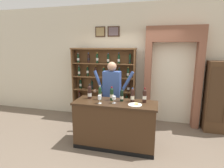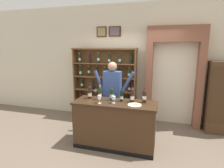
{
  "view_description": "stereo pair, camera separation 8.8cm",
  "coord_description": "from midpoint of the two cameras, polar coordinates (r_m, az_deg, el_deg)",
  "views": [
    {
      "loc": [
        0.76,
        -3.43,
        2.07
      ],
      "look_at": [
        -0.18,
        0.18,
        1.3
      ],
      "focal_mm": 28.99,
      "sensor_mm": 36.0,
      "label": 1
    },
    {
      "loc": [
        0.84,
        -3.41,
        2.07
      ],
      "look_at": [
        -0.18,
        0.18,
        1.3
      ],
      "focal_mm": 28.99,
      "sensor_mm": 36.0,
      "label": 2
    }
  ],
  "objects": [
    {
      "name": "tasting_bottle_rosso",
      "position": [
        3.69,
        5.81,
        -3.51
      ],
      "size": [
        0.08,
        0.08,
        0.29
      ],
      "color": "black",
      "rests_on": "tasting_counter"
    },
    {
      "name": "shopkeeper",
      "position": [
        4.28,
        -0.59,
        -1.85
      ],
      "size": [
        1.0,
        0.22,
        1.73
      ],
      "color": "#2D3347",
      "rests_on": "ground"
    },
    {
      "name": "tasting_bottle_vin_santo",
      "position": [
        3.68,
        9.55,
        -3.69
      ],
      "size": [
        0.08,
        0.08,
        0.3
      ],
      "color": "black",
      "rests_on": "tasting_counter"
    },
    {
      "name": "ground_plane",
      "position": [
        4.08,
        1.33,
        -19.03
      ],
      "size": [
        14.0,
        14.0,
        0.02
      ],
      "primitive_type": "cube",
      "color": "#6B5B4C"
    },
    {
      "name": "wine_glass_center",
      "position": [
        3.58,
        -4.64,
        -4.39
      ],
      "size": [
        0.08,
        0.08,
        0.16
      ],
      "color": "silver",
      "rests_on": "tasting_counter"
    },
    {
      "name": "wine_glass_right",
      "position": [
        3.59,
        -0.11,
        -4.49
      ],
      "size": [
        0.08,
        0.08,
        0.15
      ],
      "color": "silver",
      "rests_on": "tasting_counter"
    },
    {
      "name": "archway_doorway",
      "position": [
        5.02,
        18.08,
        4.42
      ],
      "size": [
        1.42,
        0.45,
        2.58
      ],
      "color": "brown",
      "rests_on": "ground"
    },
    {
      "name": "tasting_counter",
      "position": [
        3.87,
        0.33,
        -12.58
      ],
      "size": [
        1.7,
        0.64,
        0.97
      ],
      "color": "#422B19",
      "rests_on": "ground"
    },
    {
      "name": "tasting_bottle_riserva",
      "position": [
        3.84,
        -4.47,
        -2.86
      ],
      "size": [
        0.07,
        0.07,
        0.31
      ],
      "color": "#19381E",
      "rests_on": "tasting_counter"
    },
    {
      "name": "wine_shelf",
      "position": [
        5.14,
        -3.16,
        0.3
      ],
      "size": [
        1.83,
        0.31,
        2.04
      ],
      "color": "brown",
      "rests_on": "ground"
    },
    {
      "name": "tasting_bottle_super_tuscan",
      "position": [
        3.78,
        -0.75,
        -3.16
      ],
      "size": [
        0.08,
        0.08,
        0.29
      ],
      "color": "black",
      "rests_on": "tasting_counter"
    },
    {
      "name": "tasting_bottle_brunello",
      "position": [
        3.94,
        -7.71,
        -2.57
      ],
      "size": [
        0.08,
        0.08,
        0.32
      ],
      "color": "black",
      "rests_on": "tasting_counter"
    },
    {
      "name": "back_wall",
      "position": [
        5.19,
        5.74,
        6.51
      ],
      "size": [
        12.0,
        0.19,
        3.23
      ],
      "color": "beige",
      "rests_on": "ground"
    },
    {
      "name": "tasting_bottle_prosecco",
      "position": [
        3.72,
        2.41,
        -3.6
      ],
      "size": [
        0.07,
        0.07,
        0.27
      ],
      "color": "black",
      "rests_on": "tasting_counter"
    },
    {
      "name": "cheese_plate",
      "position": [
        3.52,
        6.6,
        -6.49
      ],
      "size": [
        0.27,
        0.27,
        0.04
      ],
      "color": "white",
      "rests_on": "tasting_counter"
    },
    {
      "name": "side_cabinet",
      "position": [
        5.11,
        30.92,
        -3.61
      ],
      "size": [
        0.74,
        0.43,
        1.75
      ],
      "color": "#4C331E",
      "rests_on": "ground"
    }
  ]
}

